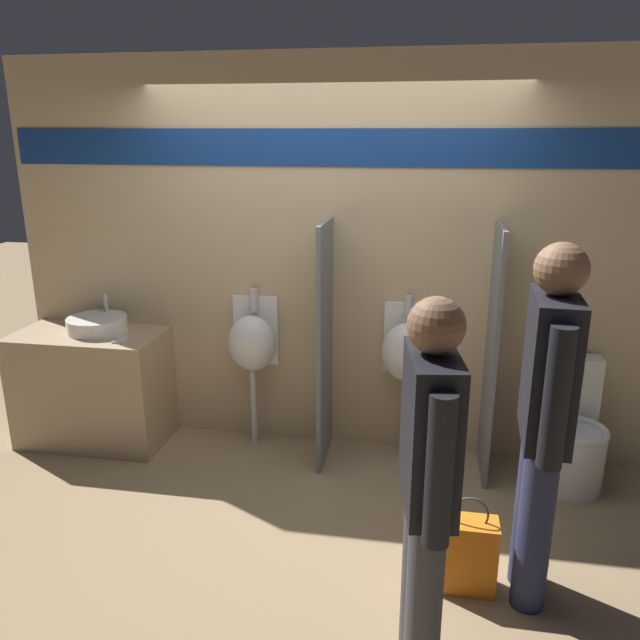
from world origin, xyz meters
TOP-DOWN VIEW (x-y plane):
  - ground_plane at (0.00, 0.00)m, footprint 16.00×16.00m
  - display_wall at (0.00, 0.60)m, footprint 4.55×0.07m
  - sink_counter at (-1.70, 0.29)m, footprint 1.05×0.56m
  - sink_basin at (-1.65, 0.35)m, footprint 0.42×0.42m
  - cell_phone at (-1.39, 0.18)m, footprint 0.07×0.14m
  - divider_near_counter at (0.01, 0.32)m, footprint 0.03×0.50m
  - divider_mid at (1.09, 0.32)m, footprint 0.03×0.50m
  - urinal_near_counter at (-0.54, 0.45)m, footprint 0.34×0.25m
  - urinal_far at (0.55, 0.45)m, footprint 0.34×0.25m
  - toilet at (1.63, 0.27)m, footprint 0.40×0.56m
  - person_in_vest at (0.70, -1.39)m, footprint 0.24×0.57m
  - person_with_lanyard at (1.22, -0.85)m, footprint 0.23×0.61m
  - shopping_bag at (0.92, -0.87)m, footprint 0.29×0.16m

SIDE VIEW (x-z plane):
  - ground_plane at x=0.00m, z-range 0.00..0.00m
  - shopping_bag at x=0.92m, z-range -0.06..0.45m
  - toilet at x=1.63m, z-range -0.15..0.79m
  - sink_counter at x=-1.70m, z-range 0.00..0.83m
  - urinal_near_counter at x=-0.54m, z-range 0.20..1.34m
  - urinal_far at x=0.55m, z-range 0.20..1.34m
  - divider_near_counter at x=0.01m, z-range 0.00..1.66m
  - divider_mid at x=1.09m, z-range 0.00..1.66m
  - cell_phone at x=-1.39m, z-range 0.83..0.84m
  - sink_basin at x=-1.65m, z-range 0.76..1.00m
  - person_in_vest at x=0.70m, z-range 0.09..1.72m
  - person_with_lanyard at x=1.22m, z-range 0.09..1.85m
  - display_wall at x=0.00m, z-range 0.01..2.71m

